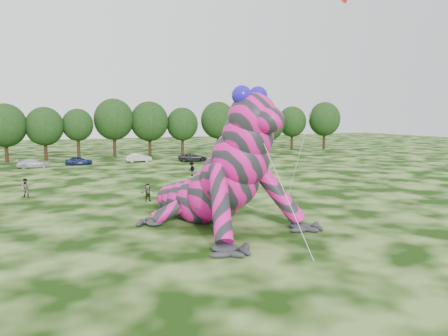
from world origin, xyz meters
name	(u,v)px	position (x,y,z in m)	size (l,w,h in m)	color
ground	(166,264)	(0.00, 0.00, 0.00)	(240.00, 240.00, 0.00)	#16330A
inflatable_gecko	(202,156)	(4.92, 7.66, 4.81)	(16.20, 19.24, 9.62)	#E61288
flying_kite	(339,12)	(16.99, 8.15, 15.98)	(4.56, 2.59, 18.14)	red
tree_7	(5,133)	(-10.08, 56.80, 4.74)	(6.68, 6.01, 9.48)	black
tree_8	(45,134)	(-4.22, 56.99, 4.47)	(6.14, 5.53, 8.94)	black
tree_9	(78,134)	(1.06, 57.35, 4.34)	(5.27, 4.74, 8.68)	black
tree_10	(114,128)	(7.40, 58.58, 5.25)	(7.09, 6.38, 10.50)	black
tree_11	(150,129)	(13.79, 58.20, 5.03)	(7.01, 6.31, 10.07)	black
tree_12	(182,131)	(20.01, 57.74, 4.49)	(5.99, 5.39, 8.97)	black
tree_13	(218,128)	(27.13, 57.13, 5.06)	(6.83, 6.15, 10.13)	black
tree_14	(244,129)	(33.46, 58.72, 4.70)	(6.82, 6.14, 9.40)	black
tree_15	(267,128)	(38.47, 57.77, 4.82)	(7.17, 6.45, 9.63)	black
tree_16	(292,128)	(45.45, 59.37, 4.69)	(6.26, 5.63, 9.37)	black
tree_17	(324,126)	(51.95, 56.66, 5.15)	(6.98, 6.28, 10.30)	black
car_3	(33,163)	(-6.20, 47.12, 0.66)	(1.84, 4.52, 1.31)	silver
car_4	(79,161)	(0.19, 48.12, 0.68)	(1.61, 4.01, 1.36)	#161F47
car_5	(138,158)	(9.55, 49.04, 0.69)	(1.45, 4.17, 1.37)	#BAB4AA
car_6	(193,157)	(17.92, 46.06, 0.67)	(2.22, 4.81, 1.34)	#252527
car_7	(238,155)	(26.64, 47.09, 0.70)	(1.97, 4.84, 1.40)	silver
spectator_1	(26,188)	(-6.93, 22.92, 0.90)	(0.88, 0.68, 1.81)	gray
spectator_5	(148,193)	(3.10, 16.50, 0.80)	(1.48, 0.47, 1.60)	gray
spectator_2	(192,169)	(12.12, 30.24, 0.87)	(1.13, 0.65, 1.74)	gray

